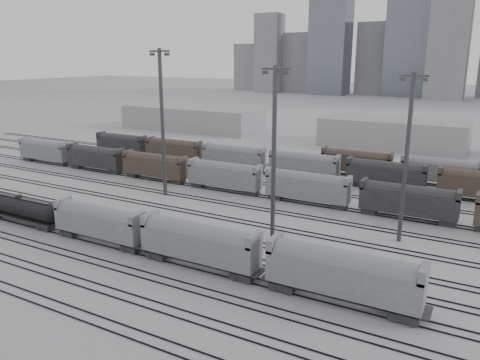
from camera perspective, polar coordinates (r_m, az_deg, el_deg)
The scene contains 15 objects.
ground at distance 61.34m, azimuth -10.13°, elevation -9.67°, with size 900.00×900.00×0.00m, color silver.
tracks at distance 74.61m, azimuth -1.66°, elevation -4.86°, with size 220.00×71.50×0.16m.
tank_car_b at distance 80.42m, azimuth -25.24°, elevation -3.05°, with size 17.38×2.90×4.29m.
hopper_car_a at distance 67.64m, azimuth -16.79°, elevation -4.77°, with size 14.66×2.91×5.24m.
hopper_car_b at distance 57.40m, azimuth -4.99°, elevation -7.45°, with size 15.77×3.13×5.64m.
hopper_car_c at distance 50.39m, azimuth 12.42°, elevation -10.90°, with size 16.32×3.24×5.84m.
light_mast_b at distance 86.11m, azimuth -9.46°, elevation 7.24°, with size 4.27×0.68×26.66m.
light_mast_c at distance 63.66m, azimuth 4.15°, elevation 3.55°, with size 3.86×0.62×24.12m.
light_mast_d at distance 66.80m, azimuth 19.65°, elevation 2.86°, with size 3.72×0.60×23.26m.
bg_string_near at distance 83.00m, azimuth 8.22°, elevation -1.00°, with size 151.00×3.00×5.60m.
bg_string_mid at distance 95.31m, azimuth 17.31°, elevation 0.54°, with size 151.00×3.00×5.60m.
warehouse_left at distance 169.31m, azimuth -5.85°, elevation 7.52°, with size 50.00×18.00×8.00m, color gray.
warehouse_mid at distance 141.91m, azimuth 18.20°, elevation 5.47°, with size 40.00×18.00×8.00m, color gray.
skyline at distance 324.03m, azimuth 25.45°, elevation 15.10°, with size 316.00×22.40×95.00m.
crane_left at distance 355.33m, azimuth 19.48°, elevation 19.19°, with size 42.00×1.80×100.00m.
Camera 1 is at (35.91, -42.91, 25.14)m, focal length 35.00 mm.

